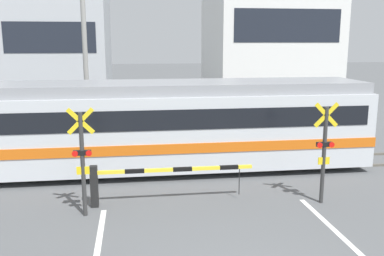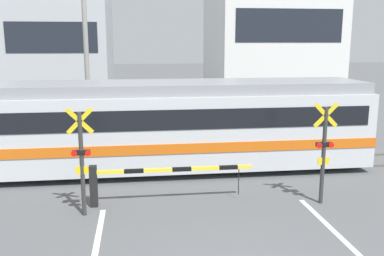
# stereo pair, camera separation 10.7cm
# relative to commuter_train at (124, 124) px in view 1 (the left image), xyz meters

# --- Properties ---
(rail_track_near) EXTENTS (50.00, 0.10, 0.08)m
(rail_track_near) POSITION_rel_commuter_train_xyz_m (2.22, -0.72, -1.60)
(rail_track_near) COLOR #5B564C
(rail_track_near) RESTS_ON ground_plane
(rail_track_far) EXTENTS (50.00, 0.10, 0.08)m
(rail_track_far) POSITION_rel_commuter_train_xyz_m (2.22, 0.72, -1.60)
(rail_track_far) COLOR #5B564C
(rail_track_far) RESTS_ON ground_plane
(commuter_train) EXTENTS (16.67, 2.97, 3.05)m
(commuter_train) POSITION_rel_commuter_train_xyz_m (0.00, 0.00, 0.00)
(commuter_train) COLOR silver
(commuter_train) RESTS_ON ground_plane
(crossing_barrier_near) EXTENTS (4.45, 0.20, 1.14)m
(crossing_barrier_near) POSITION_rel_commuter_train_xyz_m (0.43, -3.21, -0.86)
(crossing_barrier_near) COLOR black
(crossing_barrier_near) RESTS_ON ground_plane
(crossing_barrier_far) EXTENTS (4.45, 0.20, 1.14)m
(crossing_barrier_far) POSITION_rel_commuter_train_xyz_m (4.02, 2.89, -0.86)
(crossing_barrier_far) COLOR black
(crossing_barrier_far) RESTS_ON ground_plane
(crossing_signal_left) EXTENTS (0.68, 0.15, 2.81)m
(crossing_signal_left) POSITION_rel_commuter_train_xyz_m (-0.98, -3.78, -0.09)
(crossing_signal_left) COLOR #333333
(crossing_signal_left) RESTS_ON ground_plane
(crossing_signal_right) EXTENTS (0.68, 0.15, 2.81)m
(crossing_signal_right) POSITION_rel_commuter_train_xyz_m (5.43, -3.78, -0.09)
(crossing_signal_right) COLOR #333333
(crossing_signal_right) RESTS_ON ground_plane
(building_left_of_street) EXTENTS (5.85, 7.86, 8.37)m
(building_left_of_street) POSITION_rel_commuter_train_xyz_m (-4.06, 14.09, 2.55)
(building_left_of_street) COLOR #B2B7BC
(building_left_of_street) RESTS_ON ground_plane
(building_right_of_street) EXTENTS (7.69, 7.86, 9.63)m
(building_right_of_street) POSITION_rel_commuter_train_xyz_m (9.42, 14.09, 3.18)
(building_right_of_street) COLOR white
(building_right_of_street) RESTS_ON ground_plane
(utility_pole_streetside) EXTENTS (0.22, 0.22, 7.86)m
(utility_pole_streetside) POSITION_rel_commuter_train_xyz_m (-1.73, 5.39, 2.29)
(utility_pole_streetside) COLOR gray
(utility_pole_streetside) RESTS_ON ground_plane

